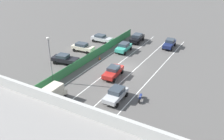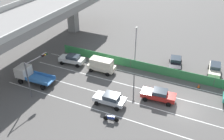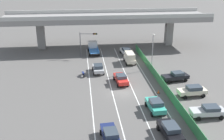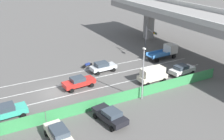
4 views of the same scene
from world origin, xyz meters
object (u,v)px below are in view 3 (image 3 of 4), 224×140
object	(u,v)px
car_hatchback_white	(126,51)
motorcycle	(83,74)
parked_sedan_cream	(193,91)
street_lamp	(153,48)
car_taxi_teal	(155,105)
flatbed_truck_blue	(93,47)
traffic_light	(86,39)
traffic_cone	(159,92)
car_van_cream	(130,57)
car_sedan_silver	(98,68)
parked_sedan_dark	(176,76)
car_sedan_black	(170,130)
parked_wagon_silver	(208,111)
car_sedan_navy	(110,135)
car_sedan_red	(121,78)

from	to	relation	value
car_hatchback_white	motorcycle	world-z (taller)	car_hatchback_white
parked_sedan_cream	street_lamp	size ratio (longest dim) A/B	0.63
car_taxi_teal	motorcycle	bearing A→B (deg)	124.63
flatbed_truck_blue	traffic_light	distance (m)	4.23
motorcycle	traffic_cone	size ratio (longest dim) A/B	3.43
car_van_cream	car_sedan_silver	size ratio (longest dim) A/B	1.04
car_hatchback_white	parked_sedan_cream	bearing A→B (deg)	-72.99
car_van_cream	car_hatchback_white	xyz separation A→B (m)	(0.10, 5.63, -0.34)
car_van_cream	parked_sedan_dark	bearing A→B (deg)	-58.90
motorcycle	car_sedan_silver	bearing A→B (deg)	27.52
car_taxi_teal	flatbed_truck_blue	xyz separation A→B (m)	(-7.17, 28.81, 0.32)
car_sedan_silver	motorcycle	bearing A→B (deg)	-152.48
car_sedan_black	traffic_cone	distance (m)	11.93
car_sedan_silver	parked_wagon_silver	distance (m)	22.42
flatbed_truck_blue	street_lamp	size ratio (longest dim) A/B	0.84
flatbed_truck_blue	parked_sedan_cream	world-z (taller)	flatbed_truck_blue
car_sedan_navy	traffic_light	bearing A→B (deg)	93.11
car_hatchback_white	traffic_cone	world-z (taller)	car_hatchback_white
car_sedan_navy	motorcycle	bearing A→B (deg)	97.66
car_sedan_red	car_taxi_teal	world-z (taller)	car_taxi_teal
car_sedan_red	car_sedan_black	bearing A→B (deg)	-78.19
car_taxi_teal	car_hatchback_white	world-z (taller)	car_taxi_teal
car_sedan_navy	parked_sedan_dark	world-z (taller)	car_sedan_navy
parked_sedan_cream	traffic_light	world-z (taller)	traffic_light
car_van_cream	parked_sedan_dark	size ratio (longest dim) A/B	0.91
car_sedan_black	parked_sedan_cream	xyz separation A→B (m)	(6.84, 10.14, -0.00)
car_sedan_red	car_taxi_teal	bearing A→B (deg)	-71.62
car_sedan_red	car_sedan_navy	xyz separation A→B (m)	(-3.64, -16.48, 0.02)
car_sedan_black	parked_sedan_cream	size ratio (longest dim) A/B	1.05
car_sedan_black	traffic_light	world-z (taller)	traffic_light
parked_sedan_dark	traffic_light	size ratio (longest dim) A/B	0.89
flatbed_truck_blue	motorcycle	xyz separation A→B (m)	(-2.57, -14.71, -0.79)
traffic_cone	street_lamp	bearing A→B (deg)	81.48
car_van_cream	car_sedan_silver	xyz separation A→B (m)	(-6.92, -4.79, -0.35)
flatbed_truck_blue	parked_wagon_silver	size ratio (longest dim) A/B	1.28
car_sedan_black	street_lamp	world-z (taller)	street_lamp
flatbed_truck_blue	motorcycle	world-z (taller)	flatbed_truck_blue
car_taxi_teal	traffic_cone	xyz separation A→B (m)	(2.02, 5.48, -0.68)
car_sedan_navy	car_hatchback_white	distance (m)	33.22
car_sedan_black	traffic_cone	world-z (taller)	car_sedan_black
car_sedan_black	street_lamp	xyz separation A→B (m)	(3.53, 22.34, 3.36)
parked_wagon_silver	street_lamp	size ratio (longest dim) A/B	0.65
flatbed_truck_blue	traffic_light	bearing A→B (deg)	-118.22
car_van_cream	traffic_cone	bearing A→B (deg)	-82.41
parked_wagon_silver	flatbed_truck_blue	bearing A→B (deg)	113.72
car_hatchback_white	motorcycle	distance (m)	15.48
parked_sedan_dark	traffic_cone	xyz separation A→B (m)	(-4.30, -4.48, -0.65)
car_hatchback_white	parked_wagon_silver	xyz separation A→B (m)	(6.39, -28.38, -0.02)
car_taxi_teal	parked_sedan_cream	xyz separation A→B (m)	(6.91, 3.88, -0.00)
car_hatchback_white	traffic_light	bearing A→B (deg)	-179.29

